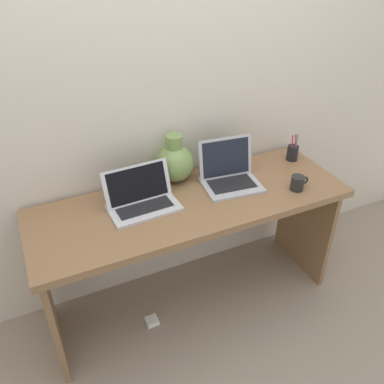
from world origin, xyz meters
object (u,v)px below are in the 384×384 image
Objects in this scene: coffee_mug at (298,183)px; pen_cup at (293,152)px; laptop_right at (229,172)px; power_brick at (152,321)px; green_vase at (175,162)px; laptop_left at (141,197)px.

coffee_mug is 0.34m from pen_cup.
coffee_mug is at bearing -36.20° from laptop_right.
laptop_right is 4.78× the size of power_brick.
pen_cup is (0.48, 0.06, -0.01)m from laptop_right.
laptop_right is at bearing -30.64° from green_vase.
pen_cup is at bearing 7.68° from laptop_right.
green_vase is at bearing 45.56° from power_brick.
coffee_mug is 0.60× the size of pen_cup.
laptop_right is 1.23× the size of green_vase.
laptop_right is at bearing 1.26° from laptop_left.
laptop_right is at bearing 143.80° from coffee_mug.
pen_cup reaches higher than power_brick.
green_vase reaches higher than pen_cup.
green_vase is (-0.26, 0.15, 0.05)m from laptop_right.
laptop_left is at bearing 75.00° from power_brick.
laptop_left is 1.00m from pen_cup.
power_brick is (-1.03, -0.21, -0.78)m from pen_cup.
coffee_mug is 1.16m from power_brick.
green_vase reaches higher than power_brick.
green_vase is 0.94m from power_brick.
power_brick is at bearing -134.44° from green_vase.
laptop_right is 0.30m from green_vase.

